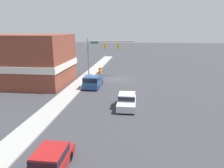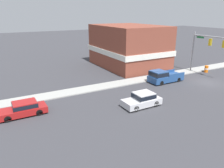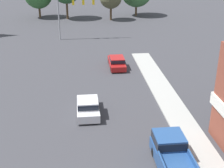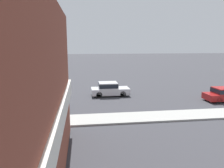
# 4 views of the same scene
# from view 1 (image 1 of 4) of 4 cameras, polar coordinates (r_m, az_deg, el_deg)

# --- Properties ---
(ground_plane) EXTENTS (200.00, 200.00, 0.00)m
(ground_plane) POSITION_cam_1_polar(r_m,az_deg,el_deg) (37.01, 1.63, 1.20)
(ground_plane) COLOR #38383D
(sidewalk_curb) EXTENTS (2.40, 60.00, 0.14)m
(sidewalk_curb) POSITION_cam_1_polar(r_m,az_deg,el_deg) (37.93, -6.98, 1.52)
(sidewalk_curb) COLOR #9E9E99
(sidewalk_curb) RESTS_ON ground
(near_signal_assembly) EXTENTS (8.38, 0.49, 6.72)m
(near_signal_assembly) POSITION_cam_1_polar(r_m,az_deg,el_deg) (39.59, -2.51, 9.25)
(near_signal_assembly) COLOR gray
(near_signal_assembly) RESTS_ON ground
(car_lead) EXTENTS (1.92, 4.27, 1.54)m
(car_lead) POSITION_cam_1_polar(r_m,az_deg,el_deg) (23.82, 3.88, -4.34)
(car_lead) COLOR black
(car_lead) RESTS_ON ground
(car_oncoming) EXTENTS (1.84, 4.64, 1.40)m
(car_oncoming) POSITION_cam_1_polar(r_m,az_deg,el_deg) (14.23, -16.02, -18.92)
(car_oncoming) COLOR black
(car_oncoming) RESTS_ON ground
(pickup_truck_parked) EXTENTS (2.15, 5.28, 1.84)m
(pickup_truck_parked) POSITION_cam_1_polar(r_m,az_deg,el_deg) (31.90, -5.07, 0.67)
(pickup_truck_parked) COLOR black
(pickup_truck_parked) RESTS_ON ground
(construction_barrel) EXTENTS (0.64, 0.64, 1.14)m
(construction_barrel) POSITION_cam_1_polar(r_m,az_deg,el_deg) (41.93, -3.10, 3.55)
(construction_barrel) COLOR orange
(construction_barrel) RESTS_ON ground
(corner_brick_building) EXTENTS (14.14, 10.28, 7.54)m
(corner_brick_building) POSITION_cam_1_polar(r_m,az_deg,el_deg) (36.34, -22.27, 5.81)
(corner_brick_building) COLOR brown
(corner_brick_building) RESTS_ON ground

